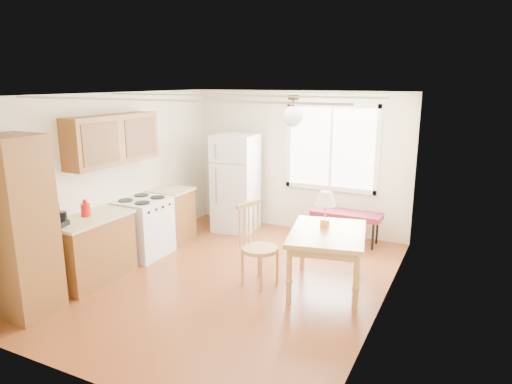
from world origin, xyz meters
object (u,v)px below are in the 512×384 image
Objects in this scene: dining_table at (327,239)px; chair at (254,237)px; refrigerator at (236,183)px; bench at (347,215)px.

dining_table is 0.97m from chair.
chair is (-0.93, -0.25, -0.04)m from dining_table.
refrigerator reaches higher than dining_table.
bench is 1.84m from dining_table.
dining_table is at bearing -82.10° from bench.
refrigerator is at bearing -174.24° from bench.
refrigerator is 2.05m from bench.
refrigerator is 1.58× the size of chair.
bench is (2.01, 0.18, -0.40)m from refrigerator.
refrigerator reaches higher than bench.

